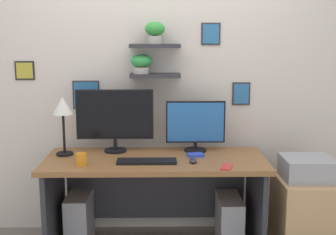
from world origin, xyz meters
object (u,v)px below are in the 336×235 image
Objects in this scene: keyboard at (147,161)px; printer at (307,168)px; desk at (155,182)px; computer_mouse at (193,161)px; monitor_left at (115,117)px; coffee_mug at (81,159)px; scissors_tray at (195,155)px; computer_tower_right at (229,222)px; desk_lamp at (63,111)px; cell_phone at (227,167)px; monitor_right at (195,125)px; computer_tower_left at (80,219)px; drawer_cabinet at (305,215)px.

keyboard reaches higher than printer.
computer_mouse is at bearing -32.43° from desk.
computer_mouse reaches higher than keyboard.
monitor_left is 0.50m from coffee_mug.
scissors_tray reaches higher than computer_tower_right.
cell_phone is (1.22, -0.35, -0.35)m from desk_lamp.
keyboard is (-0.06, -0.17, 0.22)m from desk.
computer_mouse is at bearing -12.91° from desk_lamp.
printer is (0.84, -0.25, -0.29)m from monitor_right.
computer_tower_left is at bearing 165.49° from computer_mouse.
desk_lamp is at bearing -163.69° from monitor_left.
computer_mouse is 0.22× the size of computer_tower_right.
cell_phone reaches higher than desk.
monitor_left is 5.16× the size of scissors_tray.
monitor_left reaches higher than drawer_cabinet.
computer_tower_right is (1.21, -0.06, -0.01)m from computer_tower_left.
keyboard reaches higher than desk.
monitor_right reaches higher than desk.
scissors_tray is at bearing -93.87° from monitor_right.
monitor_left is at bearing 170.34° from drawer_cabinet.
computer_mouse is (0.34, -0.01, 0.01)m from keyboard.
monitor_left is 1.05× the size of drawer_cabinet.
keyboard is 0.87m from computer_tower_right.
computer_tower_right is at bearing 11.23° from coffee_mug.
monitor_right is 5.30× the size of coffee_mug.
computer_mouse is 0.26m from cell_phone.
monitor_right is 0.40m from computer_mouse.
computer_tower_right is (0.59, -0.01, -0.34)m from desk.
monitor_left is 1.63× the size of printer.
monitor_left reaches higher than computer_tower_left.
drawer_cabinet is at bearing -9.66° from monitor_left.
monitor_right reaches higher than computer_tower_right.
scissors_tray is 0.62m from computer_tower_right.
coffee_mug is 1.71m from printer.
computer_tower_left is (-0.56, 0.22, -0.55)m from keyboard.
desk is 0.91m from desk_lamp.
scissors_tray is at bearing 79.87° from computer_mouse.
scissors_tray reaches higher than printer.
drawer_cabinet is (1.17, -0.09, -0.25)m from desk.
scissors_tray is at bearing -15.29° from monitor_left.
desk_lamp is at bearing 176.60° from scissors_tray.
scissors_tray is at bearing 174.68° from printer.
scissors_tray is 0.28× the size of computer_tower_left.
desk_lamp reaches higher than printer.
scissors_tray is 0.86m from printer.
desk is at bearing 175.49° from drawer_cabinet.
desk is 4.10× the size of computer_tower_right.
desk_lamp is at bearing -177.18° from computer_tower_left.
cell_phone is (0.51, -0.31, 0.21)m from desk.
desk_lamp reaches higher than cell_phone.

